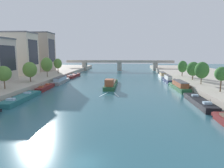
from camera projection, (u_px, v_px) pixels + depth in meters
name	position (u px, v px, depth m)	size (l,w,h in m)	color
ground_plane	(84.00, 163.00, 20.71)	(400.00, 400.00, 0.00)	#2D6070
quay_left	(11.00, 80.00, 77.70)	(36.00, 170.00, 2.06)	#B7AD9E
barge_midriver	(111.00, 84.00, 68.18)	(3.84, 20.88, 3.38)	#235633
wake_behind_barge	(110.00, 94.00, 55.11)	(5.60, 5.91, 0.03)	#A0CCD6
moored_boat_left_upstream	(21.00, 98.00, 48.04)	(3.59, 16.12, 2.25)	#23666B
moored_boat_left_downstream	(45.00, 88.00, 62.63)	(2.59, 11.88, 2.35)	maroon
moored_boat_left_lone	(61.00, 80.00, 76.54)	(3.32, 16.07, 2.56)	gray
moored_boat_left_gap_after	(74.00, 76.00, 95.53)	(3.11, 15.72, 2.42)	maroon
moored_boat_right_far	(199.00, 102.00, 44.29)	(3.08, 15.75, 2.40)	black
moored_boat_right_gap_after	(179.00, 86.00, 62.05)	(3.40, 16.06, 2.95)	#235633
moored_boat_right_lone	(168.00, 79.00, 77.92)	(2.02, 12.18, 2.98)	#1E284C
moored_boat_right_near	(162.00, 75.00, 92.99)	(2.89, 12.59, 2.75)	silver
tree_left_third	(4.00, 74.00, 52.22)	(3.99, 3.99, 6.23)	brown
tree_left_far	(30.00, 70.00, 65.01)	(4.58, 4.58, 6.70)	brown
tree_left_by_lamp	(47.00, 64.00, 78.95)	(4.58, 4.58, 7.91)	brown
tree_left_second	(58.00, 64.00, 92.01)	(3.83, 3.83, 7.08)	brown
tree_right_end_of_row	(222.00, 74.00, 48.07)	(3.32, 3.32, 6.29)	brown
tree_right_midway	(202.00, 70.00, 59.76)	(4.22, 4.22, 6.98)	brown
tree_right_third	(193.00, 69.00, 70.11)	(4.58, 4.58, 6.52)	brown
tree_right_distant	(183.00, 67.00, 80.93)	(3.76, 3.76, 6.49)	brown
building_left_far_end	(20.00, 54.00, 85.90)	(12.88, 11.05, 18.65)	beige
building_left_middle	(39.00, 52.00, 104.19)	(15.25, 11.02, 20.42)	#A89989
bridge_far	(119.00, 64.00, 130.09)	(71.50, 4.40, 6.92)	#9E998E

